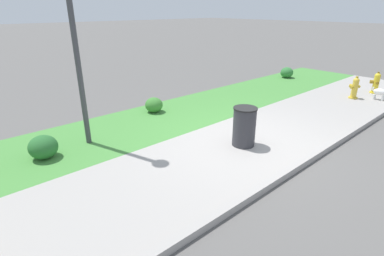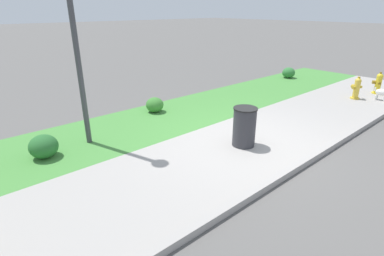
# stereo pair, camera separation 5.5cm
# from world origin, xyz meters

# --- Properties ---
(ground_plane) EXTENTS (120.00, 120.00, 0.00)m
(ground_plane) POSITION_xyz_m (0.00, 0.00, 0.00)
(ground_plane) COLOR #5B5956
(sidewalk_pavement) EXTENTS (18.00, 2.50, 0.01)m
(sidewalk_pavement) POSITION_xyz_m (0.00, 0.00, 0.01)
(sidewalk_pavement) COLOR #9E9993
(sidewalk_pavement) RESTS_ON ground
(grass_verge) EXTENTS (18.00, 2.47, 0.01)m
(grass_verge) POSITION_xyz_m (0.00, 2.48, 0.00)
(grass_verge) COLOR #47893D
(grass_verge) RESTS_ON ground
(street_curb) EXTENTS (18.00, 0.16, 0.12)m
(street_curb) POSITION_xyz_m (0.00, -1.33, 0.06)
(street_curb) COLOR #9E9993
(street_curb) RESTS_ON ground
(fire_hydrant_at_driveway) EXTENTS (0.37, 0.34, 0.72)m
(fire_hydrant_at_driveway) POSITION_xyz_m (5.30, -0.14, 0.35)
(fire_hydrant_at_driveway) COLOR gold
(fire_hydrant_at_driveway) RESTS_ON ground
(fire_hydrant_by_grass_verge) EXTENTS (0.36, 0.34, 0.74)m
(fire_hydrant_by_grass_verge) POSITION_xyz_m (6.50, -0.37, 0.35)
(fire_hydrant_by_grass_verge) COLOR yellow
(fire_hydrant_by_grass_verge) RESTS_ON ground
(small_white_dog) EXTENTS (0.22, 0.56, 0.45)m
(small_white_dog) POSITION_xyz_m (5.71, -0.81, 0.26)
(small_white_dog) COLOR white
(small_white_dog) RESTS_ON ground
(trash_bin) EXTENTS (0.50, 0.50, 0.84)m
(trash_bin) POSITION_xyz_m (-0.12, -0.03, 0.42)
(trash_bin) COLOR #333338
(trash_bin) RESTS_ON ground
(shrub_bush_far_verge) EXTENTS (0.49, 0.49, 0.42)m
(shrub_bush_far_verge) POSITION_xyz_m (-0.27, 3.04, 0.21)
(shrub_bush_far_verge) COLOR #3D7F33
(shrub_bush_far_verge) RESTS_ON ground
(shrub_bush_near_lamp) EXTENTS (0.54, 0.54, 0.46)m
(shrub_bush_near_lamp) POSITION_xyz_m (-3.47, 2.19, 0.23)
(shrub_bush_near_lamp) COLOR #28662D
(shrub_bush_near_lamp) RESTS_ON ground
(shrub_bush_mid_verge) EXTENTS (0.51, 0.51, 0.44)m
(shrub_bush_mid_verge) POSITION_xyz_m (6.43, 2.98, 0.22)
(shrub_bush_mid_verge) COLOR #337538
(shrub_bush_mid_verge) RESTS_ON ground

